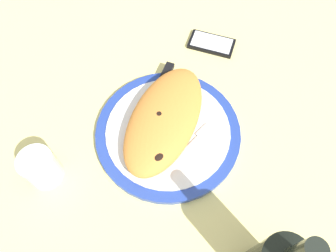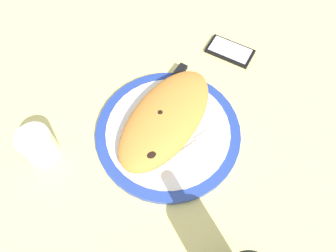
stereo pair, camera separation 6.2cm
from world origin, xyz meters
The scene contains 7 objects.
ground_plane centered at (0.00, 0.00, -1.50)cm, with size 150.00×150.00×3.00cm, color #E5D684.
plate centered at (0.00, 0.00, 0.87)cm, with size 32.38×32.38×1.81cm.
calzone centered at (0.72, 1.37, 4.60)cm, with size 30.29×18.03×5.58cm.
fork centered at (-0.40, -6.23, 2.01)cm, with size 15.68×5.10×0.40cm.
knife centered at (8.41, 7.30, 2.29)cm, with size 22.28×5.44×1.20cm.
smartphone centered at (28.54, 3.43, 0.56)cm, with size 8.46×12.77×1.16cm.
water_glass centered at (-21.34, 17.26, 3.50)cm, with size 7.09×7.09×8.11cm.
Camera 2 is at (-25.40, -21.98, 66.33)cm, focal length 35.13 mm.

